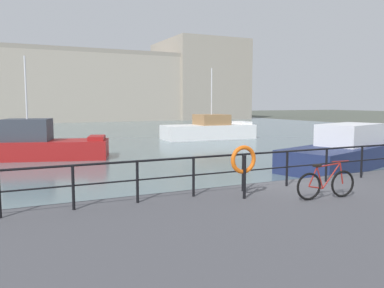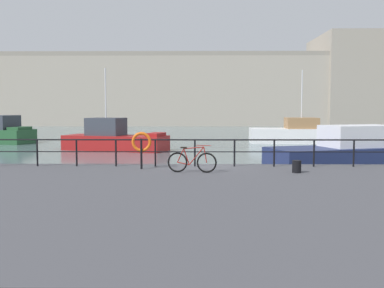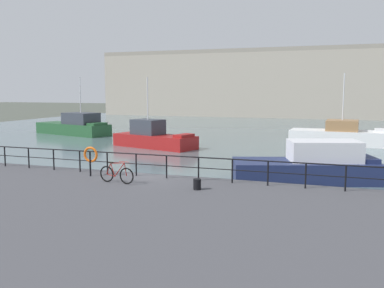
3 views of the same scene
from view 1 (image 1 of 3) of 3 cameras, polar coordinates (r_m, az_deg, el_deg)
ground_plane at (r=13.26m, az=12.61°, el=-8.33°), size 240.00×240.00×0.00m
water_basin at (r=41.21m, az=-14.09°, el=1.34°), size 80.00×60.00×0.01m
harbor_building at (r=74.06m, az=-14.10°, el=8.07°), size 70.24×16.85×15.27m
moored_cabin_cruiser at (r=35.28m, az=2.51°, el=2.10°), size 8.29×3.32×6.23m
moored_harbor_tender at (r=21.10m, az=20.98°, el=-0.96°), size 7.95×4.95×2.16m
moored_small_launch at (r=24.33m, az=-21.15°, el=-0.13°), size 7.80×4.56×5.85m
quay_railing at (r=13.19m, az=18.84°, el=-2.02°), size 21.84×0.07×1.08m
parked_bicycle at (r=10.91m, az=18.77°, el=-5.49°), size 1.77×0.26×0.98m
life_ring_stand at (r=10.38m, az=7.45°, el=-2.51°), size 0.75×0.16×1.40m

